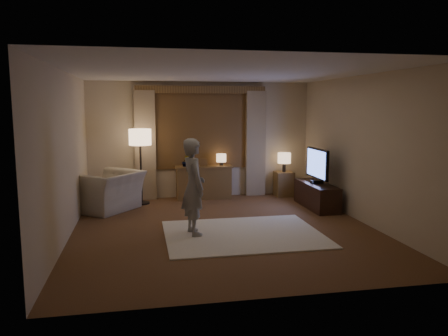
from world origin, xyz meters
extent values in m
cube|color=brown|center=(0.00, 0.00, -0.01)|extent=(5.00, 5.50, 0.02)
cube|color=silver|center=(0.00, 0.00, 2.61)|extent=(5.00, 5.50, 0.02)
cube|color=beige|center=(0.00, 2.76, 1.30)|extent=(5.00, 0.02, 2.60)
cube|color=beige|center=(0.00, -2.76, 1.30)|extent=(5.00, 0.02, 2.60)
cube|color=beige|center=(-2.51, 0.00, 1.30)|extent=(0.02, 5.50, 2.60)
cube|color=beige|center=(2.51, 0.00, 1.30)|extent=(0.02, 5.50, 2.60)
cube|color=black|center=(0.00, 2.73, 1.55)|extent=(2.00, 0.01, 1.70)
cube|color=brown|center=(0.00, 2.72, 1.55)|extent=(2.08, 0.04, 1.78)
cube|color=tan|center=(-1.25, 2.65, 1.20)|extent=(0.45, 0.12, 2.40)
cube|color=tan|center=(1.25, 2.65, 1.20)|extent=(0.45, 0.12, 2.40)
cube|color=brown|center=(0.00, 2.67, 2.42)|extent=(2.90, 0.14, 0.16)
cube|color=white|center=(0.23, -0.39, 0.01)|extent=(2.50, 2.00, 0.02)
cube|color=brown|center=(0.02, 2.50, 0.35)|extent=(1.20, 0.40, 0.70)
cube|color=brown|center=(0.02, 2.50, 0.80)|extent=(0.16, 0.02, 0.20)
imported|color=#999999|center=(-0.38, 2.50, 0.85)|extent=(0.17, 0.13, 0.30)
cylinder|color=black|center=(0.42, 2.50, 0.76)|extent=(0.08, 0.08, 0.12)
cylinder|color=#FFCD99|center=(0.42, 2.50, 0.91)|extent=(0.22, 0.22, 0.18)
cylinder|color=black|center=(-1.36, 2.22, 0.02)|extent=(0.34, 0.34, 0.03)
cylinder|color=black|center=(-1.36, 2.22, 0.63)|extent=(0.04, 0.04, 1.26)
cylinder|color=#FFCD99|center=(-1.36, 2.22, 1.42)|extent=(0.46, 0.46, 0.34)
imported|color=beige|center=(-2.01, 1.73, 0.39)|extent=(1.55, 1.58, 0.77)
cube|color=brown|center=(1.88, 2.45, 0.28)|extent=(0.40, 0.40, 0.56)
cylinder|color=black|center=(1.88, 2.45, 0.66)|extent=(0.08, 0.08, 0.20)
cylinder|color=#FFCD99|center=(1.88, 2.45, 0.88)|extent=(0.30, 0.30, 0.24)
cube|color=black|center=(2.15, 1.18, 0.25)|extent=(0.45, 1.40, 0.50)
cube|color=black|center=(2.15, 1.18, 0.53)|extent=(0.24, 0.11, 0.07)
cube|color=black|center=(2.15, 1.18, 0.91)|extent=(0.05, 0.99, 0.60)
cube|color=#5B7EF8|center=(2.12, 1.18, 0.91)|extent=(0.00, 0.92, 0.54)
imported|color=#A19D94|center=(-0.55, -0.26, 0.79)|extent=(0.47, 0.62, 1.54)
camera|label=1|loc=(-1.37, -7.04, 2.05)|focal=35.00mm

